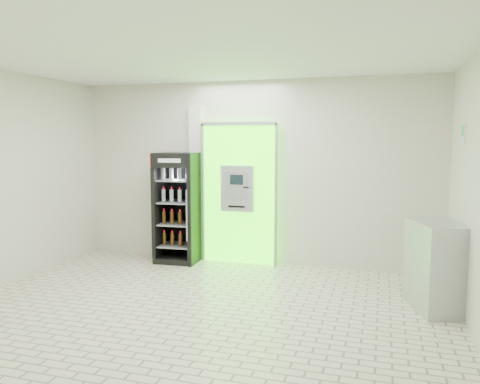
% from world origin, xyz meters
% --- Properties ---
extents(ground, '(6.00, 6.00, 0.00)m').
position_xyz_m(ground, '(0.00, 0.00, 0.00)').
color(ground, beige).
rests_on(ground, ground).
extents(room_shell, '(6.00, 6.00, 6.00)m').
position_xyz_m(room_shell, '(0.00, 0.00, 1.84)').
color(room_shell, beige).
rests_on(room_shell, ground).
extents(atm_assembly, '(1.30, 0.24, 2.33)m').
position_xyz_m(atm_assembly, '(-0.20, 2.41, 1.17)').
color(atm_assembly, '#38FF0A').
rests_on(atm_assembly, ground).
extents(pillar, '(0.22, 0.11, 2.60)m').
position_xyz_m(pillar, '(-0.98, 2.45, 1.30)').
color(pillar, silver).
rests_on(pillar, ground).
extents(beverage_cooler, '(0.72, 0.68, 1.83)m').
position_xyz_m(beverage_cooler, '(-1.20, 2.19, 0.88)').
color(beverage_cooler, black).
rests_on(beverage_cooler, ground).
extents(steel_cabinet, '(0.77, 0.93, 1.07)m').
position_xyz_m(steel_cabinet, '(2.72, 0.99, 0.53)').
color(steel_cabinet, '#A7A9AF').
rests_on(steel_cabinet, ground).
extents(exit_sign, '(0.02, 0.22, 0.26)m').
position_xyz_m(exit_sign, '(2.99, 1.40, 2.12)').
color(exit_sign, white).
rests_on(exit_sign, room_shell).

